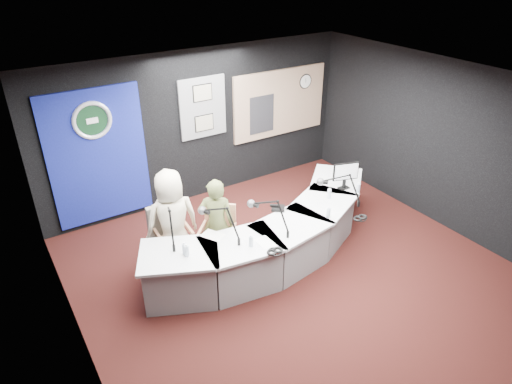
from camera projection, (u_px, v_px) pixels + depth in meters
ground at (296, 275)px, 6.81m from camera, size 6.00×6.00×0.00m
ceiling at (306, 91)px, 5.46m from camera, size 6.00×6.00×0.02m
wall_back at (201, 126)px, 8.35m from camera, size 6.00×0.02×2.80m
wall_left at (70, 268)px, 4.72m from camera, size 0.02×6.00×2.80m
wall_right at (444, 146)px, 7.55m from camera, size 0.02×6.00×2.80m
broadcast_desk at (273, 237)px, 7.01m from camera, size 4.50×1.90×0.75m
backdrop_panel at (98, 157)px, 7.51m from camera, size 1.60×0.05×2.30m
agency_seal at (92, 121)px, 7.16m from camera, size 0.63×0.07×0.63m
seal_center at (92, 120)px, 7.17m from camera, size 0.48×0.01×0.48m
pinboard at (203, 108)px, 8.19m from camera, size 0.90×0.04×1.10m
framed_photo_upper at (203, 93)px, 8.03m from camera, size 0.34×0.02×0.27m
framed_photo_lower at (204, 123)px, 8.30m from camera, size 0.34×0.02×0.27m
booth_window_frame at (280, 103)px, 9.08m from camera, size 2.12×0.06×1.32m
booth_glow at (280, 103)px, 9.08m from camera, size 2.00×0.02×1.20m
equipment_rack at (262, 114)px, 8.92m from camera, size 0.55×0.02×0.75m
wall_clock at (305, 81)px, 9.18m from camera, size 0.28×0.01×0.28m
armchair_left at (175, 242)px, 6.80m from camera, size 0.52×0.52×0.87m
armchair_right at (217, 238)px, 6.81m from camera, size 0.76×0.76×0.95m
draped_jacket at (165, 225)px, 6.87m from camera, size 0.51×0.13×0.70m
person_man at (172, 221)px, 6.62m from camera, size 0.83×0.59×1.61m
person_woman at (217, 224)px, 6.69m from camera, size 0.64×0.59×1.46m
computer_monitor at (345, 171)px, 7.46m from camera, size 0.39×0.14×0.27m
desk_phone at (278, 208)px, 7.00m from camera, size 0.26×0.25×0.05m
headphones_near at (360, 218)px, 6.77m from camera, size 0.20×0.20×0.03m
headphones_far at (275, 251)px, 6.04m from camera, size 0.22×0.22×0.04m
paper_stack at (213, 235)px, 6.40m from camera, size 0.33×0.37×0.00m
notepad at (265, 242)px, 6.24m from camera, size 0.20×0.29×0.00m
boom_mic_a at (170, 220)px, 6.19m from camera, size 0.31×0.71×0.60m
boom_mic_b at (220, 219)px, 6.20m from camera, size 0.37×0.69×0.60m
boom_mic_c at (269, 212)px, 6.36m from camera, size 0.36×0.69×0.60m
boom_mic_d at (340, 187)px, 7.03m from camera, size 0.52×0.59×0.60m
water_bottles at (285, 218)px, 6.63m from camera, size 3.17×0.50×0.18m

